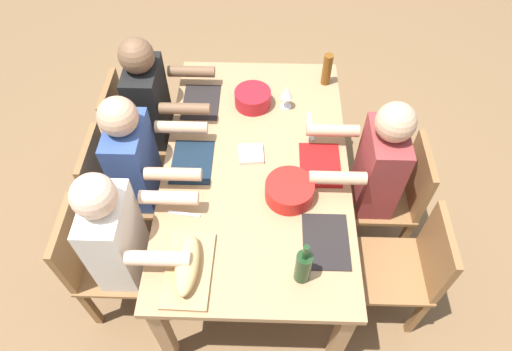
{
  "coord_description": "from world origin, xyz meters",
  "views": [
    {
      "loc": [
        1.61,
        0.05,
        2.72
      ],
      "look_at": [
        0.0,
        0.0,
        0.63
      ],
      "focal_mm": 31.49,
      "sensor_mm": 36.0,
      "label": 1
    }
  ],
  "objects_px": {
    "diner_near_right": "(124,241)",
    "chair_near_center": "(119,187)",
    "diner_near_left": "(156,106)",
    "bread_loaf": "(187,264)",
    "diner_far_center": "(371,171)",
    "chair_far_center": "(394,193)",
    "diner_near_center": "(142,166)",
    "wine_glass": "(287,93)",
    "chair_near_right": "(100,259)",
    "beer_bottle": "(327,69)",
    "chair_near_left": "(135,129)",
    "wine_bottle": "(303,266)",
    "chair_far_right": "(409,267)",
    "cutting_board": "(189,270)",
    "dining_table": "(256,172)",
    "serving_bowl_fruit": "(253,97)",
    "napkin_stack": "(251,154)",
    "serving_bowl_salad": "(289,190)"
  },
  "relations": [
    {
      "from": "chair_near_right",
      "to": "beer_bottle",
      "type": "height_order",
      "value": "beer_bottle"
    },
    {
      "from": "serving_bowl_salad",
      "to": "wine_bottle",
      "type": "distance_m",
      "value": 0.47
    },
    {
      "from": "chair_far_center",
      "to": "diner_far_center",
      "type": "bearing_deg",
      "value": -90.0
    },
    {
      "from": "wine_glass",
      "to": "serving_bowl_fruit",
      "type": "bearing_deg",
      "value": -94.54
    },
    {
      "from": "diner_far_center",
      "to": "bread_loaf",
      "type": "distance_m",
      "value": 1.18
    },
    {
      "from": "bread_loaf",
      "to": "wine_bottle",
      "type": "relative_size",
      "value": 1.1
    },
    {
      "from": "dining_table",
      "to": "diner_far_center",
      "type": "bearing_deg",
      "value": 90.0
    },
    {
      "from": "chair_near_right",
      "to": "bread_loaf",
      "type": "relative_size",
      "value": 2.66
    },
    {
      "from": "serving_bowl_salad",
      "to": "diner_near_right",
      "type": "bearing_deg",
      "value": -72.2
    },
    {
      "from": "diner_near_center",
      "to": "wine_bottle",
      "type": "xyz_separation_m",
      "value": [
        0.68,
        0.9,
        0.15
      ]
    },
    {
      "from": "chair_near_center",
      "to": "diner_near_center",
      "type": "relative_size",
      "value": 0.71
    },
    {
      "from": "chair_far_right",
      "to": "chair_near_right",
      "type": "distance_m",
      "value": 1.69
    },
    {
      "from": "chair_far_center",
      "to": "chair_near_left",
      "type": "xyz_separation_m",
      "value": [
        -0.49,
        -1.69,
        0.0
      ]
    },
    {
      "from": "bread_loaf",
      "to": "chair_far_right",
      "type": "bearing_deg",
      "value": 98.76
    },
    {
      "from": "chair_near_left",
      "to": "napkin_stack",
      "type": "distance_m",
      "value": 0.96
    },
    {
      "from": "dining_table",
      "to": "serving_bowl_fruit",
      "type": "bearing_deg",
      "value": -175.97
    },
    {
      "from": "serving_bowl_fruit",
      "to": "diner_near_center",
      "type": "bearing_deg",
      "value": -52.33
    },
    {
      "from": "chair_near_left",
      "to": "wine_bottle",
      "type": "xyz_separation_m",
      "value": [
        1.18,
        1.08,
        0.37
      ]
    },
    {
      "from": "dining_table",
      "to": "wine_glass",
      "type": "distance_m",
      "value": 0.54
    },
    {
      "from": "dining_table",
      "to": "serving_bowl_fruit",
      "type": "xyz_separation_m",
      "value": [
        -0.48,
        -0.03,
        0.14
      ]
    },
    {
      "from": "chair_near_right",
      "to": "wine_glass",
      "type": "distance_m",
      "value": 1.45
    },
    {
      "from": "napkin_stack",
      "to": "beer_bottle",
      "type": "bearing_deg",
      "value": 144.0
    },
    {
      "from": "diner_near_right",
      "to": "chair_near_center",
      "type": "bearing_deg",
      "value": -159.54
    },
    {
      "from": "wine_bottle",
      "to": "chair_far_center",
      "type": "bearing_deg",
      "value": 138.26
    },
    {
      "from": "wine_glass",
      "to": "cutting_board",
      "type": "bearing_deg",
      "value": -22.74
    },
    {
      "from": "chair_far_center",
      "to": "chair_near_left",
      "type": "relative_size",
      "value": 1.0
    },
    {
      "from": "diner_near_left",
      "to": "bread_loaf",
      "type": "bearing_deg",
      "value": 17.19
    },
    {
      "from": "diner_near_center",
      "to": "cutting_board",
      "type": "xyz_separation_m",
      "value": [
        0.67,
        0.36,
        0.05
      ]
    },
    {
      "from": "wine_glass",
      "to": "napkin_stack",
      "type": "distance_m",
      "value": 0.47
    },
    {
      "from": "diner_near_center",
      "to": "chair_near_right",
      "type": "height_order",
      "value": "diner_near_center"
    },
    {
      "from": "dining_table",
      "to": "serving_bowl_salad",
      "type": "height_order",
      "value": "serving_bowl_salad"
    },
    {
      "from": "chair_far_right",
      "to": "napkin_stack",
      "type": "xyz_separation_m",
      "value": [
        -0.55,
        -0.87,
        0.27
      ]
    },
    {
      "from": "dining_table",
      "to": "diner_near_left",
      "type": "xyz_separation_m",
      "value": [
        -0.49,
        -0.66,
        0.03
      ]
    },
    {
      "from": "diner_near_center",
      "to": "chair_far_right",
      "type": "height_order",
      "value": "diner_near_center"
    },
    {
      "from": "chair_far_right",
      "to": "wine_bottle",
      "type": "distance_m",
      "value": 0.74
    },
    {
      "from": "bread_loaf",
      "to": "wine_glass",
      "type": "distance_m",
      "value": 1.23
    },
    {
      "from": "chair_near_left",
      "to": "wine_bottle",
      "type": "relative_size",
      "value": 2.93
    },
    {
      "from": "chair_far_right",
      "to": "diner_near_right",
      "type": "relative_size",
      "value": 0.71
    },
    {
      "from": "chair_near_right",
      "to": "chair_far_center",
      "type": "bearing_deg",
      "value": 106.23
    },
    {
      "from": "diner_near_center",
      "to": "bread_loaf",
      "type": "relative_size",
      "value": 3.75
    },
    {
      "from": "chair_near_center",
      "to": "wine_glass",
      "type": "height_order",
      "value": "wine_glass"
    },
    {
      "from": "diner_near_right",
      "to": "wine_bottle",
      "type": "distance_m",
      "value": 0.93
    },
    {
      "from": "chair_far_center",
      "to": "wine_bottle",
      "type": "relative_size",
      "value": 2.93
    },
    {
      "from": "beer_bottle",
      "to": "chair_near_left",
      "type": "bearing_deg",
      "value": -80.64
    },
    {
      "from": "serving_bowl_salad",
      "to": "chair_near_center",
      "type": "bearing_deg",
      "value": -102.14
    },
    {
      "from": "cutting_board",
      "to": "beer_bottle",
      "type": "relative_size",
      "value": 1.82
    },
    {
      "from": "chair_far_center",
      "to": "diner_near_right",
      "type": "xyz_separation_m",
      "value": [
        0.49,
        -1.51,
        0.21
      ]
    },
    {
      "from": "chair_near_center",
      "to": "chair_near_right",
      "type": "bearing_deg",
      "value": 0.0
    },
    {
      "from": "diner_near_center",
      "to": "wine_glass",
      "type": "distance_m",
      "value": 0.97
    },
    {
      "from": "diner_far_center",
      "to": "diner_near_left",
      "type": "height_order",
      "value": "same"
    }
  ]
}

